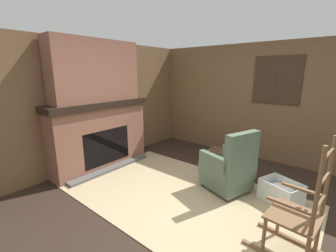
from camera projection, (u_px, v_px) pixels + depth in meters
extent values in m
plane|color=#2D2119|center=(197.00, 208.00, 3.07)|extent=(14.00, 14.00, 0.00)
cube|color=brown|center=(91.00, 105.00, 4.28)|extent=(0.06, 5.37, 2.38)
cube|color=brown|center=(262.00, 103.00, 4.60)|extent=(5.37, 0.06, 2.38)
cube|color=#382619|center=(277.00, 80.00, 4.31)|extent=(0.87, 0.02, 0.91)
cube|color=silver|center=(277.00, 80.00, 4.31)|extent=(0.83, 0.01, 0.87)
cube|color=#382619|center=(277.00, 80.00, 4.31)|extent=(0.02, 0.02, 0.87)
cube|color=#382619|center=(277.00, 80.00, 4.31)|extent=(0.83, 0.02, 0.02)
cube|color=brown|center=(101.00, 138.00, 4.28)|extent=(0.42, 1.88, 1.17)
cube|color=black|center=(106.00, 146.00, 4.21)|extent=(0.08, 0.98, 0.66)
cube|color=#565451|center=(112.00, 169.00, 4.23)|extent=(0.16, 1.69, 0.06)
cube|color=black|center=(98.00, 104.00, 4.13)|extent=(0.52, 1.98, 0.11)
cube|color=brown|center=(96.00, 71.00, 3.99)|extent=(0.37, 1.65, 1.08)
cube|color=tan|center=(182.00, 196.00, 3.35)|extent=(3.46, 2.13, 0.01)
cube|color=#516651|center=(226.00, 179.00, 3.50)|extent=(0.76, 0.73, 0.24)
cube|color=#516651|center=(226.00, 170.00, 3.46)|extent=(0.80, 0.76, 0.18)
cube|color=#516651|center=(242.00, 152.00, 3.15)|extent=(0.30, 0.60, 0.57)
cube|color=#516651|center=(214.00, 162.00, 3.31)|extent=(0.58, 0.27, 0.20)
cube|color=#516651|center=(237.00, 155.00, 3.56)|extent=(0.58, 0.27, 0.20)
cylinder|color=#332319|center=(203.00, 185.00, 3.63)|extent=(0.06, 0.06, 0.06)
cylinder|color=#332319|center=(224.00, 178.00, 3.87)|extent=(0.06, 0.06, 0.06)
cylinder|color=#332319|center=(227.00, 200.00, 3.20)|extent=(0.06, 0.06, 0.06)
cylinder|color=#332319|center=(249.00, 191.00, 3.44)|extent=(0.06, 0.06, 0.06)
cube|color=brown|center=(295.00, 241.00, 2.43)|extent=(0.80, 0.12, 0.04)
cylinder|color=brown|center=(264.00, 234.00, 2.24)|extent=(0.04, 0.04, 0.38)
cylinder|color=brown|center=(279.00, 217.00, 2.51)|extent=(0.04, 0.04, 0.38)
cylinder|color=brown|center=(318.00, 233.00, 2.25)|extent=(0.04, 0.04, 0.38)
cube|color=brown|center=(294.00, 216.00, 2.20)|extent=(0.49, 0.51, 0.02)
cylinder|color=brown|center=(317.00, 194.00, 1.84)|extent=(0.04, 0.04, 0.83)
cylinder|color=brown|center=(328.00, 178.00, 2.11)|extent=(0.04, 0.04, 0.83)
cylinder|color=brown|center=(320.00, 202.00, 2.01)|extent=(0.06, 0.39, 0.03)
cylinder|color=brown|center=(324.00, 178.00, 1.96)|extent=(0.06, 0.39, 0.03)
cylinder|color=brown|center=(329.00, 153.00, 1.90)|extent=(0.06, 0.39, 0.03)
cube|color=brown|center=(290.00, 206.00, 2.01)|extent=(0.40, 0.08, 0.02)
cube|color=brown|center=(303.00, 190.00, 2.29)|extent=(0.40, 0.08, 0.02)
cylinder|color=brown|center=(211.00, 155.00, 4.83)|extent=(0.13, 0.36, 0.12)
cylinder|color=brown|center=(216.00, 156.00, 4.76)|extent=(0.13, 0.36, 0.12)
cylinder|color=brown|center=(221.00, 158.00, 4.69)|extent=(0.13, 0.36, 0.12)
cylinder|color=brown|center=(211.00, 151.00, 4.81)|extent=(0.13, 0.36, 0.12)
cylinder|color=brown|center=(216.00, 152.00, 4.74)|extent=(0.13, 0.36, 0.12)
cylinder|color=brown|center=(221.00, 153.00, 4.67)|extent=(0.13, 0.36, 0.12)
cube|color=white|center=(280.00, 202.00, 3.20)|extent=(0.60, 0.53, 0.01)
cube|color=white|center=(298.00, 201.00, 2.96)|extent=(0.15, 0.36, 0.31)
cube|color=white|center=(266.00, 185.00, 3.37)|extent=(0.15, 0.36, 0.31)
cube|color=white|center=(289.00, 189.00, 3.25)|extent=(0.47, 0.19, 0.31)
cube|color=white|center=(272.00, 196.00, 3.08)|extent=(0.47, 0.19, 0.31)
ellipsoid|color=white|center=(281.00, 191.00, 3.16)|extent=(0.48, 0.43, 0.19)
ellipsoid|color=#B24C42|center=(64.00, 101.00, 3.68)|extent=(0.10, 0.10, 0.11)
cylinder|color=white|center=(63.00, 92.00, 3.64)|extent=(0.06, 0.06, 0.21)
cube|color=gray|center=(104.00, 96.00, 4.24)|extent=(0.14, 0.24, 0.15)
cube|color=silver|center=(106.00, 96.00, 4.20)|extent=(0.01, 0.04, 0.02)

